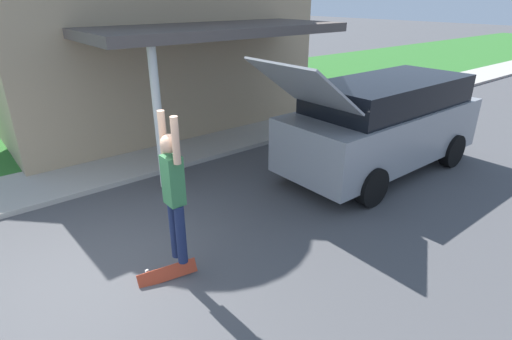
# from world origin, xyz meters

# --- Properties ---
(ground_plane) EXTENTS (120.00, 120.00, 0.00)m
(ground_plane) POSITION_xyz_m (0.00, 0.00, 0.00)
(ground_plane) COLOR #49494C
(lawn) EXTENTS (10.00, 80.00, 0.08)m
(lawn) POSITION_xyz_m (-8.00, 6.00, 0.04)
(lawn) COLOR #2D6B28
(lawn) RESTS_ON ground_plane
(sidewalk) EXTENTS (1.80, 80.00, 0.10)m
(sidewalk) POSITION_xyz_m (-3.60, 6.00, 0.05)
(sidewalk) COLOR #ADA89E
(sidewalk) RESTS_ON ground_plane
(suv_parked) EXTENTS (2.03, 5.45, 2.63)m
(suv_parked) POSITION_xyz_m (0.09, 6.20, 1.09)
(suv_parked) COLOR gray
(suv_parked) RESTS_ON ground_plane
(skateboarder) EXTENTS (0.41, 0.23, 2.01)m
(skateboarder) POSITION_xyz_m (0.65, 0.95, 1.36)
(skateboarder) COLOR #192347
(skateboarder) RESTS_ON ground_plane
(skateboard) EXTENTS (0.32, 0.77, 0.29)m
(skateboard) POSITION_xyz_m (0.57, 0.79, 0.10)
(skateboard) COLOR #B73D23
(skateboard) RESTS_ON ground_plane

